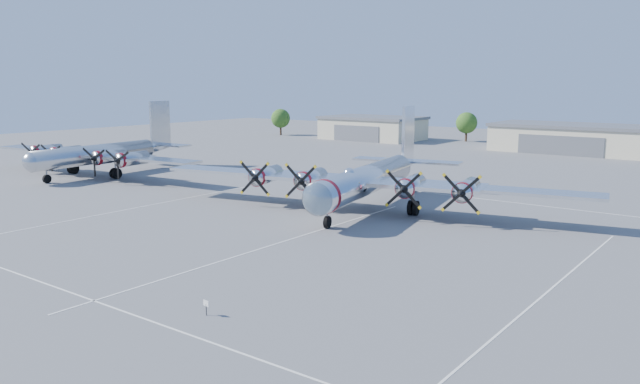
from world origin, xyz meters
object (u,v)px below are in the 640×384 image
Objects in this scene: main_bomber_b29 at (369,207)px; info_placard at (206,305)px; bomber_west at (104,175)px; hangar_center at (571,138)px; hangar_west at (372,128)px; tree_far_west at (281,118)px; tree_west at (467,123)px.

info_placard is at bearing -85.58° from main_bomber_b29.
bomber_west is 61.16m from info_placard.
hangar_center is 68.88m from main_bomber_b29.
hangar_center reaches higher than info_placard.
main_bomber_b29 is 44.08m from bomber_west.
bomber_west is at bearing -90.91° from hangar_west.
main_bomber_b29 is at bearing -91.80° from hangar_center.
info_placard is (52.40, -101.45, -2.07)m from hangar_west.
hangar_center is 85.46m from bomber_west.
main_bomber_b29 reaches higher than bomber_west.
hangar_center is 4.31× the size of tree_far_west.
info_placard is (53.54, -29.57, 0.64)m from bomber_west.
tree_far_west is at bearing 104.12° from bomber_west.
tree_west reaches higher than main_bomber_b29.
tree_west is 80.26m from main_bomber_b29.
tree_far_west is 0.17× the size of bomber_west.
tree_far_west reaches higher than hangar_center.
hangar_west is at bearing 123.33° from info_placard.
info_placard is at bearing -34.15° from bomber_west.
tree_west reaches higher than bomber_west.
tree_west is 7.28× the size of info_placard.
tree_west is 114.24m from info_placard.
info_placard is (7.40, -101.45, -2.07)m from hangar_center.
tree_far_west reaches higher than bomber_west.
info_placard is at bearing -73.52° from tree_west.
main_bomber_b29 is at bearing -1.21° from bomber_west.
bomber_west is at bearing -122.70° from hangar_center.
tree_west is (45.00, 12.00, 0.00)m from tree_far_west.
hangar_center is 101.74m from info_placard.
hangar_center is (45.00, -0.00, -0.00)m from hangar_west.
hangar_west is 3.40× the size of tree_far_west.
hangar_west is 0.48× the size of main_bomber_b29.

